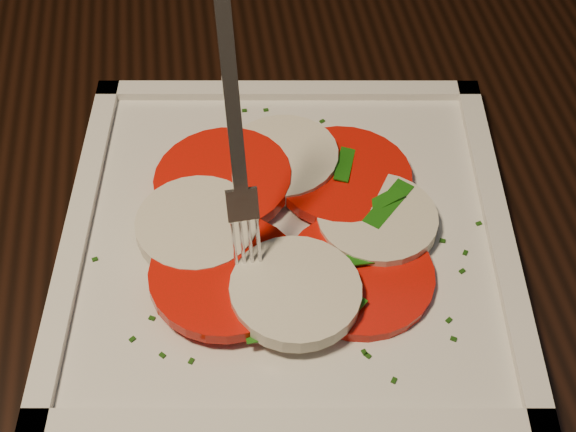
% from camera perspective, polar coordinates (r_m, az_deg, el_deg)
% --- Properties ---
extents(table, '(1.25, 0.88, 0.75)m').
position_cam_1_polar(table, '(0.57, 3.49, -11.75)').
color(table, black).
rests_on(table, ground).
extents(plate, '(0.29, 0.29, 0.01)m').
position_cam_1_polar(plate, '(0.50, 0.00, -1.67)').
color(plate, silver).
rests_on(plate, table).
extents(caprese_salad, '(0.24, 0.22, 0.02)m').
position_cam_1_polar(caprese_salad, '(0.49, 0.02, -0.48)').
color(caprese_salad, red).
rests_on(caprese_salad, plate).
extents(fork, '(0.03, 0.05, 0.15)m').
position_cam_1_polar(fork, '(0.42, -3.86, 6.14)').
color(fork, white).
rests_on(fork, caprese_salad).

